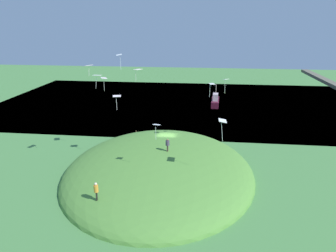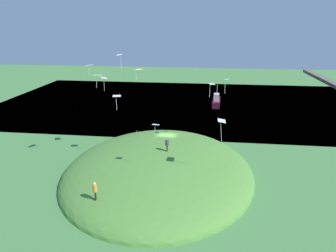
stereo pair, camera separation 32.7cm
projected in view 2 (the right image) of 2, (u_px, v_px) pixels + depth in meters
name	position (u px, v px, depth m)	size (l,w,h in m)	color
ground_plane	(167.00, 148.00, 42.62)	(160.00, 160.00, 0.00)	#457C3F
lake_water	(181.00, 103.00, 66.94)	(44.93, 80.00, 0.40)	#415382
grass_hill	(159.00, 171.00, 36.08)	(25.94, 22.32, 5.00)	#4E8536
boat_on_lake	(216.00, 101.00, 64.10)	(6.03, 1.92, 4.26)	#421122
person_with_child	(167.00, 144.00, 35.32)	(0.50, 0.50, 1.56)	#3D2E26
person_watching_kites	(95.00, 189.00, 27.31)	(0.49, 0.49, 1.80)	black
kite_0	(222.00, 122.00, 28.75)	(1.08, 0.76, 2.24)	white
kite_1	(156.00, 126.00, 29.93)	(0.61, 0.77, 1.58)	white
kite_2	(117.00, 97.00, 36.14)	(0.88, 1.09, 1.74)	silver
kite_3	(119.00, 55.00, 43.15)	(1.35, 1.15, 2.22)	white
kite_4	(104.00, 78.00, 37.07)	(1.26, 1.12, 1.81)	silver
kite_5	(212.00, 85.00, 36.49)	(1.06, 0.86, 1.72)	silver
kite_6	(98.00, 76.00, 42.58)	(0.85, 1.19, 1.95)	white
kite_7	(226.00, 81.00, 37.06)	(0.86, 0.86, 1.86)	silver
kite_8	(138.00, 70.00, 42.34)	(1.42, 1.32, 1.66)	white
kite_9	(87.00, 66.00, 32.59)	(1.32, 1.16, 1.21)	silver
mooring_post	(137.00, 134.00, 46.44)	(0.14, 0.14, 1.14)	brown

